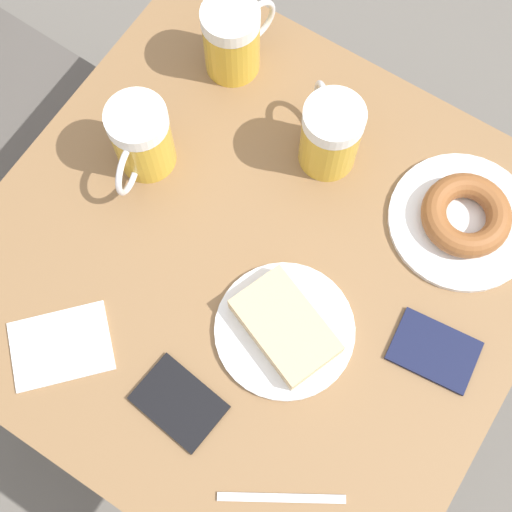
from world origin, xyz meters
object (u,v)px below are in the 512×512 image
Objects in this scene: passport_near_edge at (434,351)px; plate_with_cake at (285,328)px; plate_with_donut at (464,218)px; fork at (281,498)px; napkin_folded at (61,346)px; beer_mug_left at (331,135)px; beer_mug_center at (233,39)px; beer_mug_right at (141,139)px; passport_far_edge at (179,403)px.

plate_with_cake is at bearing 114.76° from passport_near_edge.
plate_with_donut is 1.47× the size of fork.
napkin_folded and fork have the same top height.
beer_mug_center is (0.07, 0.23, 0.00)m from beer_mug_left.
beer_mug_center is 0.23m from beer_mug_right.
napkin_folded is (-0.20, 0.27, -0.01)m from plate_with_cake.
napkin_folded is at bearing 160.75° from beer_mug_left.
beer_mug_center is 0.77× the size of napkin_folded.
plate_with_donut is 0.22m from passport_near_edge.
passport_near_edge is at bearing -116.17° from beer_mug_center.
passport_far_edge is at bearing 134.12° from passport_near_edge.
passport_near_edge is at bearing -92.98° from beer_mug_right.
plate_with_donut reaches higher than plate_with_cake.
passport_far_edge is at bearing 81.09° from fork.
beer_mug_right is 0.34m from napkin_folded.
beer_mug_left is 0.98× the size of beer_mug_right.
passport_near_edge is at bearing -163.57° from plate_with_donut.
beer_mug_left is 0.86× the size of fork.
beer_mug_left is 0.24m from beer_mug_center.
plate_with_cake is 0.37m from beer_mug_right.
plate_with_cake is 0.34m from plate_with_donut.
fork is 0.31m from passport_near_edge.
beer_mug_right is (-0.18, 0.49, 0.05)m from plate_with_donut.
passport_far_edge is at bearing 155.62° from plate_with_donut.
fork is at bearing -155.90° from beer_mug_left.
plate_with_cake is at bearing 154.64° from plate_with_donut.
plate_with_cake is 0.49m from beer_mug_center.
plate_with_donut is 0.25m from beer_mug_left.
beer_mug_right reaches higher than fork.
plate_with_donut reaches higher than passport_near_edge.
passport_far_edge is (-0.47, -0.03, -0.07)m from beer_mug_left.
plate_with_donut reaches higher than passport_far_edge.
beer_mug_left is 1.03× the size of passport_near_edge.
plate_with_donut is 1.67× the size of beer_mug_center.
napkin_folded is (-0.33, -0.07, -0.07)m from beer_mug_right.
fork is at bearing -98.91° from passport_far_edge.
plate_with_cake is 0.31m from beer_mug_left.
fork is (-0.51, 0.02, -0.02)m from plate_with_donut.
napkin_folded is 0.40m from fork.
napkin_folded is at bearing 121.96° from passport_near_edge.
napkin_folded is 1.35× the size of passport_far_edge.
beer_mug_right is at bearing 124.23° from beer_mug_left.
passport_near_edge is (-0.21, -0.06, -0.02)m from plate_with_donut.
fork is 1.19× the size of passport_near_edge.
plate_with_donut is 0.66m from napkin_folded.
plate_with_donut reaches higher than napkin_folded.
beer_mug_center reaches higher than napkin_folded.
beer_mug_center is at bearing 63.83° from passport_near_edge.
beer_mug_left is (-0.01, 0.24, 0.05)m from plate_with_donut.
napkin_folded is (-0.56, -0.05, -0.07)m from beer_mug_center.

